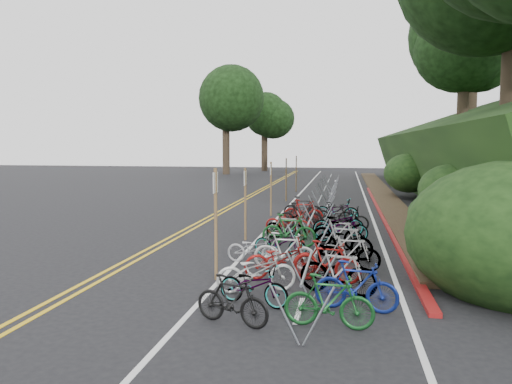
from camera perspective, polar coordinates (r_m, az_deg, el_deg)
ground at (r=12.75m, az=-8.41°, el=-9.58°), size 120.00×120.00×0.00m
road_markings at (r=22.26m, az=1.45°, el=-3.04°), size 7.47×80.00×0.01m
red_curb at (r=23.95m, az=14.24°, el=-2.50°), size 0.25×28.00×0.10m
embankment at (r=32.00m, az=26.54°, el=3.58°), size 14.30×48.14×9.11m
tree_cluster at (r=35.09m, az=20.44°, el=18.09°), size 32.16×53.80×17.86m
bike_rack_front at (r=9.50m, az=5.87°, el=-10.01°), size 1.09×2.66×1.05m
bike_racks_rest at (r=24.80m, az=7.89°, el=-0.24°), size 1.14×23.00×1.17m
signpost_near at (r=12.11m, az=-4.63°, el=-2.82°), size 0.08×0.40×2.73m
signposts_rest at (r=25.95m, az=2.69°, el=1.33°), size 0.08×18.40×2.50m
bike_front at (r=13.96m, az=-0.30°, el=-6.50°), size 0.75×1.59×0.81m
bike_valet at (r=15.58m, az=6.59°, el=-4.94°), size 3.18×14.66×1.07m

